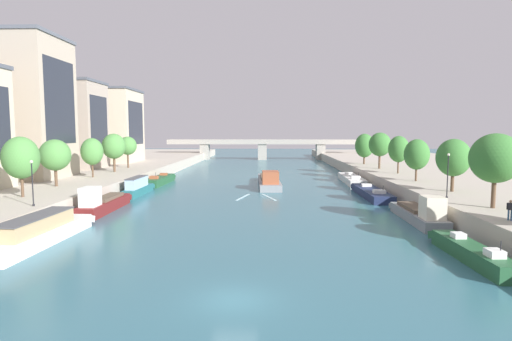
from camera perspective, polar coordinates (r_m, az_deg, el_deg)
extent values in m
plane|color=#336675|center=(23.84, -3.01, -17.38)|extent=(400.00, 400.00, 0.00)
cube|color=#B7AD9E|center=(86.48, -24.94, -0.48)|extent=(36.00, 170.00, 2.24)
cube|color=#B7AD9E|center=(84.91, 26.04, -0.62)|extent=(36.00, 170.00, 2.24)
cube|color=gray|center=(71.41, 1.77, -1.61)|extent=(4.06, 17.96, 1.01)
cube|color=gray|center=(80.60, 1.50, -0.74)|extent=(3.25, 1.34, 0.87)
cube|color=gray|center=(71.34, 1.77, -1.19)|extent=(4.12, 17.96, 0.06)
cube|color=#9E5133|center=(65.21, 1.98, -0.93)|extent=(2.67, 3.66, 1.92)
cube|color=black|center=(66.96, 1.92, -0.52)|extent=(2.02, 0.11, 0.54)
cube|color=brown|center=(73.09, 1.71, -0.86)|extent=(2.99, 9.37, 0.36)
cylinder|color=#232328|center=(65.99, 2.40, -1.22)|extent=(0.07, 0.07, 1.10)
cube|color=#A5D1DB|center=(58.45, 1.74, -3.67)|extent=(2.22, 5.81, 0.03)
cube|color=#A5D1DB|center=(58.42, -1.80, -3.67)|extent=(1.78, 5.91, 0.03)
cube|color=silver|center=(38.76, -27.39, -8.11)|extent=(2.88, 12.85, 1.15)
cube|color=silver|center=(44.49, -22.89, -6.09)|extent=(2.33, 1.33, 0.94)
cube|color=silver|center=(38.63, -27.43, -7.23)|extent=(2.93, 12.85, 0.06)
cube|color=tan|center=(37.98, -27.97, -6.51)|extent=(2.27, 8.24, 1.18)
cube|color=#4C4C51|center=(37.86, -28.01, -5.57)|extent=(2.43, 8.49, 0.08)
cylinder|color=#232328|center=(35.18, -30.21, -7.59)|extent=(0.07, 0.07, 1.10)
cube|color=maroon|center=(51.41, -20.07, -4.59)|extent=(2.18, 11.23, 1.20)
cube|color=maroon|center=(56.89, -17.86, -3.46)|extent=(2.06, 1.25, 0.97)
cube|color=maroon|center=(51.30, -20.10, -3.89)|extent=(2.22, 11.23, 0.06)
cube|color=white|center=(47.66, -21.83, -3.35)|extent=(1.63, 2.25, 2.06)
cube|color=black|center=(48.65, -21.32, -2.79)|extent=(1.30, 0.03, 0.58)
cube|color=brown|center=(52.30, -19.65, -3.47)|extent=(1.69, 5.84, 0.36)
cylinder|color=#232328|center=(48.02, -21.24, -3.85)|extent=(0.07, 0.07, 1.10)
cube|color=#23666B|center=(62.97, -15.89, -2.74)|extent=(1.82, 9.66, 1.07)
cube|color=#23666B|center=(67.83, -14.52, -2.04)|extent=(1.60, 1.25, 0.90)
cube|color=#23666B|center=(62.89, -15.90, -2.23)|extent=(1.85, 9.66, 0.06)
cube|color=#9EBCD6|center=(62.34, -16.06, -1.60)|extent=(1.46, 6.19, 1.45)
cube|color=#4C4C51|center=(62.26, -16.08, -0.91)|extent=(1.57, 6.37, 0.08)
cylinder|color=#232328|center=(60.02, -16.56, -2.05)|extent=(0.07, 0.07, 1.10)
cube|color=#235633|center=(74.74, -13.10, -1.35)|extent=(2.77, 11.48, 1.23)
cube|color=#235633|center=(80.50, -11.87, -0.76)|extent=(2.30, 1.33, 0.98)
cube|color=#235633|center=(74.67, -13.11, -0.86)|extent=(2.82, 11.48, 0.06)
cube|color=#9E5133|center=(77.04, -12.58, -0.49)|extent=(1.22, 0.94, 0.40)
cube|color=#9E5133|center=(71.61, -13.85, -0.92)|extent=(1.35, 1.14, 0.48)
cylinder|color=#232328|center=(71.26, -13.64, -0.70)|extent=(0.07, 0.07, 1.10)
cube|color=#235633|center=(33.76, 27.59, -10.12)|extent=(2.03, 9.60, 1.10)
cube|color=#235633|center=(38.19, 24.00, -8.04)|extent=(1.68, 1.28, 0.92)
cube|color=#235633|center=(33.61, 27.64, -9.16)|extent=(2.07, 9.60, 0.06)
cube|color=white|center=(35.37, 26.06, -8.00)|extent=(0.89, 0.93, 0.40)
cube|color=white|center=(31.29, 29.96, -9.82)|extent=(0.99, 1.13, 0.48)
cylinder|color=#232328|center=(31.19, 30.59, -9.31)|extent=(0.07, 0.07, 1.10)
cube|color=gray|center=(46.08, 21.33, -5.90)|extent=(2.57, 11.18, 0.99)
cube|color=gray|center=(51.60, 19.19, -4.53)|extent=(2.34, 1.24, 0.86)
cube|color=gray|center=(45.98, 21.35, -5.25)|extent=(2.62, 11.18, 0.06)
cube|color=beige|center=(42.29, 23.08, -4.72)|extent=(1.86, 2.25, 2.13)
cube|color=black|center=(43.27, 22.57, -4.05)|extent=(1.47, 0.05, 0.60)
cube|color=brown|center=(46.98, 20.92, -4.76)|extent=(1.98, 5.82, 0.36)
cylinder|color=#232328|center=(42.92, 23.30, -5.28)|extent=(0.07, 0.07, 1.10)
cube|color=#1E284C|center=(60.95, 15.59, -3.03)|extent=(2.87, 13.94, 1.00)
cube|color=#1E284C|center=(67.98, 14.09, -2.05)|extent=(2.68, 1.23, 0.86)
cube|color=#1E284C|center=(60.87, 15.60, -2.54)|extent=(2.93, 13.94, 0.06)
cube|color=white|center=(63.79, 14.94, -1.95)|extent=(1.41, 0.91, 0.40)
cube|color=white|center=(57.10, 16.57, -2.80)|extent=(1.55, 1.11, 0.48)
cylinder|color=#232328|center=(56.91, 17.06, -2.53)|extent=(0.07, 0.07, 1.10)
cube|color=silver|center=(76.71, 12.99, -1.22)|extent=(3.18, 14.52, 1.12)
cube|color=silver|center=(84.13, 12.13, -0.55)|extent=(2.66, 1.31, 0.92)
cube|color=silver|center=(76.65, 13.00, -0.79)|extent=(3.23, 14.52, 0.06)
cube|color=white|center=(79.74, 12.62, -0.38)|extent=(1.41, 0.94, 0.40)
cube|color=white|center=(72.66, 13.54, -0.92)|extent=(1.55, 1.14, 0.48)
cylinder|color=#232328|center=(72.42, 13.91, -0.70)|extent=(0.07, 0.07, 1.10)
cylinder|color=brown|center=(50.77, -29.46, -1.52)|extent=(0.30, 0.30, 2.98)
ellipsoid|color=#4C8942|center=(50.54, -29.61, 1.54)|extent=(3.75, 3.75, 4.48)
cylinder|color=brown|center=(58.74, -25.80, -0.55)|extent=(0.37, 0.37, 2.90)
ellipsoid|color=#4C8942|center=(58.55, -25.90, 1.93)|extent=(3.85, 3.85, 3.97)
cylinder|color=brown|center=(67.88, -21.54, 0.31)|extent=(0.25, 0.25, 2.81)
ellipsoid|color=#4C8942|center=(67.71, -21.61, 2.44)|extent=(3.31, 3.31, 4.08)
cylinder|color=brown|center=(75.77, -18.90, 1.05)|extent=(0.39, 0.39, 3.24)
ellipsoid|color=#4C8942|center=(75.63, -18.96, 3.17)|extent=(3.97, 3.97, 4.33)
cylinder|color=brown|center=(83.48, -17.18, 1.49)|extent=(0.34, 0.34, 3.28)
ellipsoid|color=#4C8942|center=(83.35, -17.23, 3.27)|extent=(3.41, 3.41, 3.51)
cylinder|color=brown|center=(43.59, 29.86, -2.33)|extent=(0.39, 0.39, 3.33)
ellipsoid|color=#387533|center=(43.33, 30.04, 1.48)|extent=(4.45, 4.45, 4.50)
cylinder|color=brown|center=(53.36, 25.38, -1.15)|extent=(0.39, 0.39, 2.77)
ellipsoid|color=#387533|center=(53.15, 25.49, 1.61)|extent=(3.86, 3.86, 4.34)
cylinder|color=brown|center=(62.55, 21.14, -0.19)|extent=(0.28, 0.28, 2.58)
ellipsoid|color=#387533|center=(62.38, 21.22, 2.07)|extent=(3.47, 3.47, 4.29)
cylinder|color=brown|center=(72.91, 18.95, 0.73)|extent=(0.26, 0.26, 2.85)
ellipsoid|color=#387533|center=(72.76, 19.01, 2.80)|extent=(3.38, 3.38, 4.38)
cylinder|color=brown|center=(81.41, 16.61, 1.43)|extent=(0.40, 0.40, 3.32)
ellipsoid|color=#387533|center=(81.27, 16.66, 3.45)|extent=(4.09, 4.09, 4.44)
cylinder|color=brown|center=(91.67, 14.64, 1.66)|extent=(0.37, 0.37, 2.56)
ellipsoid|color=#387533|center=(91.55, 14.68, 3.33)|extent=(3.94, 3.94, 5.07)
cylinder|color=black|center=(44.01, -28.36, -1.74)|extent=(0.11, 0.11, 4.04)
sphere|color=#EAE5C6|center=(43.82, -28.49, 1.06)|extent=(0.28, 0.28, 0.28)
cylinder|color=black|center=(44.27, -28.25, -4.20)|extent=(0.22, 0.22, 0.20)
cylinder|color=black|center=(47.63, 24.83, -0.85)|extent=(0.11, 0.11, 4.44)
sphere|color=#EAE5C6|center=(47.46, 24.95, 1.99)|extent=(0.28, 0.28, 0.28)
cylinder|color=black|center=(47.89, 24.73, -3.37)|extent=(0.22, 0.22, 0.20)
cube|color=#B2A38E|center=(71.86, -29.96, 7.34)|extent=(13.07, 11.08, 20.62)
cube|color=#565B66|center=(73.11, -30.36, 15.63)|extent=(13.46, 11.41, 0.50)
cube|color=#232833|center=(68.73, -25.29, 8.52)|extent=(0.04, 8.86, 12.37)
cube|color=#A89989|center=(86.28, -24.13, 5.60)|extent=(11.02, 9.72, 15.99)
cube|color=#4C515B|center=(86.77, -24.35, 11.05)|extent=(11.36, 10.01, 0.50)
cube|color=#232833|center=(84.05, -20.74, 6.29)|extent=(0.04, 7.77, 9.59)
cube|color=beige|center=(101.71, -20.00, 5.68)|extent=(14.27, 12.66, 16.09)
cube|color=#4C515B|center=(102.13, -20.16, 10.33)|extent=(14.70, 13.04, 0.50)
cube|color=#232833|center=(99.31, -16.16, 6.27)|extent=(0.04, 10.13, 9.65)
cube|color=#9E998E|center=(135.31, 0.89, 3.77)|extent=(61.77, 4.40, 0.60)
cube|color=#9E998E|center=(133.29, 0.88, 4.06)|extent=(61.77, 0.30, 0.90)
cube|color=#9E998E|center=(137.29, 0.90, 4.10)|extent=(61.77, 0.30, 0.90)
cube|color=#9E998E|center=(136.98, -7.05, 2.56)|extent=(2.80, 3.60, 5.05)
cube|color=#9E998E|center=(135.42, 0.88, 2.57)|extent=(2.80, 3.60, 5.05)
cube|color=#9E998E|center=(136.48, 8.85, 2.53)|extent=(2.80, 3.60, 5.05)
cylinder|color=navy|center=(38.41, 31.37, -5.25)|extent=(0.13, 0.13, 0.84)
cylinder|color=navy|center=(38.39, 31.67, -5.27)|extent=(0.13, 0.13, 0.84)
cube|color=black|center=(38.29, 31.57, -4.23)|extent=(0.39, 0.37, 0.56)
sphere|color=#9E7051|center=(38.23, 31.60, -3.63)|extent=(0.21, 0.21, 0.21)
cylinder|color=black|center=(38.32, 31.25, -4.20)|extent=(0.09, 0.09, 0.54)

